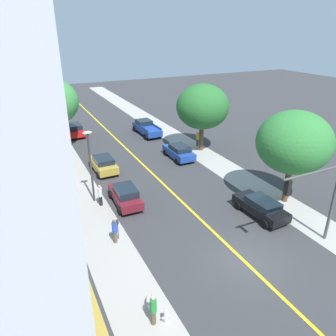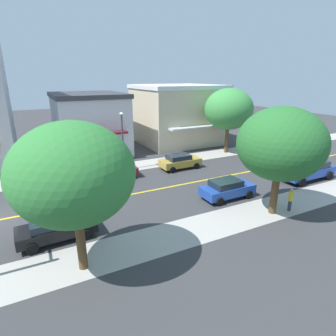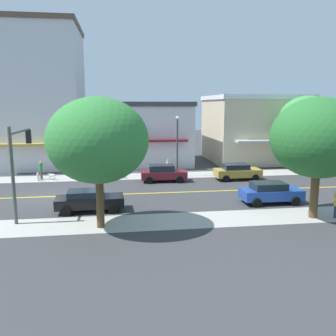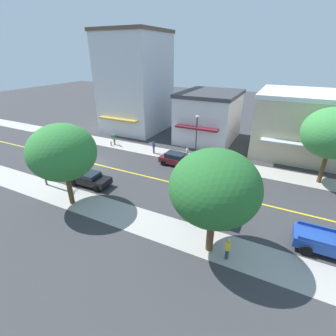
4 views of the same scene
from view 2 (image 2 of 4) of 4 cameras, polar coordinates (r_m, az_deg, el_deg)
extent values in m
cube|color=#ADA8A0|center=(28.27, -31.27, -3.13)|extent=(3.09, 126.00, 0.01)
cube|color=silver|center=(35.99, -15.82, 8.53)|extent=(9.80, 7.86, 6.71)
cube|color=#38383D|center=(35.60, -16.33, 14.24)|extent=(10.10, 8.16, 0.50)
cube|color=maroon|center=(30.86, -13.73, 6.80)|extent=(0.94, 5.97, 0.24)
cube|color=beige|center=(40.13, 1.81, 10.71)|extent=(10.40, 10.53, 7.49)
cube|color=silver|center=(39.79, 1.87, 16.42)|extent=(10.70, 10.83, 0.50)
cube|color=#B7BABF|center=(35.33, 6.36, 8.34)|extent=(1.19, 8.00, 0.24)
cylinder|color=brown|center=(14.47, -17.50, -14.42)|extent=(0.44, 0.44, 2.87)
ellipsoid|color=#337F38|center=(12.96, -18.97, -1.16)|extent=(5.56, 5.56, 4.72)
cylinder|color=brown|center=(20.36, 21.07, -5.05)|extent=(0.50, 0.50, 2.81)
ellipsoid|color=#286B2D|center=(19.32, 22.25, 4.61)|extent=(5.66, 5.66, 4.81)
cylinder|color=brown|center=(35.26, 11.98, 5.70)|extent=(0.43, 0.43, 3.18)
ellipsoid|color=#3D8E42|center=(34.66, 12.40, 11.78)|extent=(5.79, 5.79, 4.92)
cylinder|color=#4C4C51|center=(27.21, -20.44, -1.00)|extent=(0.07, 0.07, 1.18)
cube|color=#2D2D33|center=(26.99, -20.61, 0.45)|extent=(0.12, 0.18, 0.26)
cylinder|color=#38383D|center=(27.90, -9.28, 5.06)|extent=(0.16, 0.16, 5.53)
ellipsoid|color=silver|center=(27.39, -9.59, 11.00)|extent=(0.70, 0.36, 0.24)
cube|color=red|center=(36.29, 19.64, 3.87)|extent=(1.93, 4.50, 0.67)
cube|color=#19232D|center=(35.99, 19.50, 4.79)|extent=(1.65, 2.45, 0.57)
cylinder|color=black|center=(38.02, 20.08, 3.92)|extent=(0.24, 0.65, 0.64)
cylinder|color=black|center=(36.92, 22.13, 3.27)|extent=(0.24, 0.65, 0.64)
cylinder|color=black|center=(35.90, 16.96, 3.44)|extent=(0.24, 0.65, 0.64)
cylinder|color=black|center=(34.74, 19.03, 2.74)|extent=(0.24, 0.65, 0.64)
cube|color=maroon|center=(26.11, -10.90, -0.80)|extent=(1.87, 4.17, 0.66)
cube|color=#19232D|center=(25.87, -11.42, 0.40)|extent=(1.59, 2.27, 0.55)
cylinder|color=black|center=(27.32, -8.56, -0.54)|extent=(0.24, 0.65, 0.64)
cylinder|color=black|center=(25.77, -7.47, -1.66)|extent=(0.24, 0.65, 0.64)
cylinder|color=black|center=(26.75, -14.12, -1.31)|extent=(0.24, 0.65, 0.64)
cylinder|color=black|center=(25.16, -13.36, -2.51)|extent=(0.24, 0.65, 0.64)
cube|color=#B29338|center=(28.50, 2.55, 1.19)|extent=(1.88, 4.22, 0.69)
cube|color=#19232D|center=(28.23, 2.20, 2.27)|extent=(1.64, 2.28, 0.48)
cylinder|color=black|center=(30.04, 3.96, 1.37)|extent=(0.23, 0.64, 0.64)
cylinder|color=black|center=(28.57, 5.87, 0.42)|extent=(0.23, 0.64, 0.64)
cylinder|color=black|center=(28.74, -0.76, 0.63)|extent=(0.23, 0.64, 0.64)
cylinder|color=black|center=(27.20, 0.98, -0.41)|extent=(0.23, 0.64, 0.64)
cube|color=#1E429E|center=(22.11, 12.16, -4.41)|extent=(1.82, 4.23, 0.69)
cube|color=#19232D|center=(21.77, 11.82, -3.09)|extent=(1.60, 2.29, 0.49)
cylinder|color=black|center=(23.73, 13.37, -3.81)|extent=(0.22, 0.64, 0.64)
cylinder|color=black|center=(22.50, 16.33, -5.31)|extent=(0.22, 0.64, 0.64)
cylinder|color=black|center=(22.12, 7.79, -5.12)|extent=(0.22, 0.64, 0.64)
cylinder|color=black|center=(20.80, 10.64, -6.86)|extent=(0.22, 0.64, 0.64)
cube|color=black|center=(17.62, -21.88, -11.65)|extent=(1.94, 4.42, 0.65)
cube|color=#19232D|center=(17.36, -22.81, -10.22)|extent=(1.65, 2.41, 0.43)
cylinder|color=black|center=(18.70, -17.76, -10.48)|extent=(0.25, 0.65, 0.64)
cylinder|color=black|center=(17.19, -16.47, -13.06)|extent=(0.25, 0.65, 0.64)
cylinder|color=black|center=(18.51, -26.64, -11.99)|extent=(0.25, 0.65, 0.64)
cylinder|color=black|center=(16.97, -26.24, -14.77)|extent=(0.25, 0.65, 0.64)
cube|color=#1E429E|center=(28.35, 26.73, -0.71)|extent=(1.98, 5.47, 0.73)
cube|color=#19232D|center=(28.95, 28.06, 0.80)|extent=(1.79, 1.98, 0.57)
cube|color=#1E429E|center=(27.86, 24.10, 0.40)|extent=(0.13, 2.84, 0.24)
cube|color=#1E429E|center=(26.87, 26.98, -0.63)|extent=(0.13, 2.84, 0.24)
cylinder|color=black|center=(30.44, 27.27, -0.30)|extent=(0.29, 0.80, 0.80)
cylinder|color=black|center=(29.46, 30.25, -1.35)|extent=(0.29, 0.80, 0.80)
cylinder|color=black|center=(27.58, 22.75, -1.45)|extent=(0.29, 0.80, 0.80)
cylinder|color=black|center=(26.49, 25.88, -2.67)|extent=(0.29, 0.80, 0.80)
cylinder|color=black|center=(27.99, -10.70, -0.02)|extent=(0.26, 0.26, 0.80)
cylinder|color=silver|center=(27.76, -10.79, 1.47)|extent=(0.34, 0.34, 0.73)
sphere|color=tan|center=(27.63, -10.85, 2.41)|extent=(0.22, 0.22, 0.22)
cylinder|color=brown|center=(27.53, -21.04, -1.30)|extent=(0.24, 0.24, 0.78)
cylinder|color=#284CB2|center=(27.30, -21.21, 0.18)|extent=(0.32, 0.32, 0.71)
sphere|color=brown|center=(27.17, -21.33, 1.11)|extent=(0.22, 0.22, 0.22)
cylinder|color=#33384C|center=(21.51, 23.76, -7.10)|extent=(0.24, 0.24, 0.78)
cylinder|color=yellow|center=(21.22, 24.01, -5.28)|extent=(0.32, 0.32, 0.71)
sphere|color=beige|center=(21.05, 24.17, -4.12)|extent=(0.22, 0.22, 0.22)
camera|label=1|loc=(34.00, -55.85, 17.11)|focal=34.35mm
camera|label=3|loc=(8.12, 127.95, -27.92)|focal=37.85mm
camera|label=4|loc=(17.93, 69.48, 18.02)|focal=26.10mm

